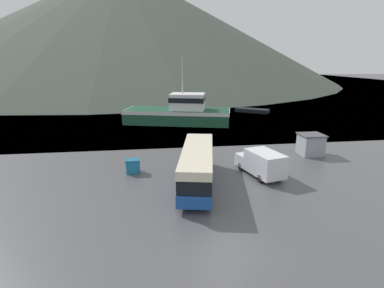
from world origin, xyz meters
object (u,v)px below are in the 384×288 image
Objects in this scene: storage_bin at (133,166)px; dock_kiosk at (311,144)px; fishing_boat at (180,112)px; small_boat at (252,110)px; delivery_van at (261,163)px; tour_bus at (197,165)px.

storage_bin is 19.34m from dock_kiosk.
small_boat is at bearing -45.67° from fishing_boat.
delivery_van is 11.73m from storage_bin.
fishing_boat reaches higher than delivery_van.
delivery_van is 0.31× the size of fishing_boat.
fishing_boat is at bearing 123.51° from dock_kiosk.
fishing_boat is at bearing 99.13° from tour_bus.
fishing_boat reaches higher than small_boat.
delivery_van is 0.84× the size of small_boat.
tour_bus is 1.94× the size of delivery_van.
delivery_van is (6.01, 1.22, -0.51)m from tour_bus.
fishing_boat reaches higher than tour_bus.
tour_bus reaches higher than small_boat.
tour_bus is 15.12m from dock_kiosk.
fishing_boat is 13.45× the size of storage_bin.
tour_bus reaches higher than storage_bin.
delivery_van is at bearing -153.50° from fishing_boat.
delivery_van reaches higher than small_boat.
small_boat is at bearing 58.35° from delivery_van.
tour_bus is 0.60× the size of fishing_boat.
storage_bin is (-5.48, 3.51, -1.10)m from tour_bus.
fishing_boat is (-5.05, 24.45, 0.58)m from delivery_van.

